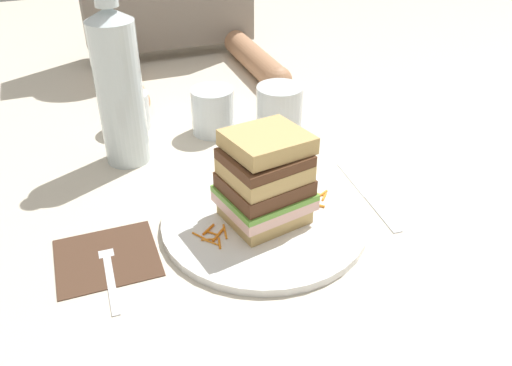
{
  "coord_description": "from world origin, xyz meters",
  "views": [
    {
      "loc": [
        -0.24,
        -0.58,
        0.47
      ],
      "look_at": [
        -0.01,
        0.03,
        0.05
      ],
      "focal_mm": 37.51,
      "sensor_mm": 36.0,
      "label": 1
    }
  ],
  "objects_px": {
    "sandwich": "(264,179)",
    "empty_tumbler_0": "(213,111)",
    "main_plate": "(263,220)",
    "fork": "(108,266)",
    "napkin_dark": "(107,257)",
    "juice_glass": "(279,116)",
    "water_bottle": "(119,86)",
    "empty_tumbler_1": "(131,111)",
    "knife": "(369,197)"
  },
  "relations": [
    {
      "from": "napkin_dark",
      "to": "sandwich",
      "type": "bearing_deg",
      "value": -0.73
    },
    {
      "from": "napkin_dark",
      "to": "juice_glass",
      "type": "distance_m",
      "value": 0.42
    },
    {
      "from": "napkin_dark",
      "to": "empty_tumbler_0",
      "type": "distance_m",
      "value": 0.39
    },
    {
      "from": "sandwich",
      "to": "fork",
      "type": "distance_m",
      "value": 0.24
    },
    {
      "from": "water_bottle",
      "to": "empty_tumbler_0",
      "type": "height_order",
      "value": "water_bottle"
    },
    {
      "from": "empty_tumbler_1",
      "to": "sandwich",
      "type": "bearing_deg",
      "value": -71.77
    },
    {
      "from": "sandwich",
      "to": "fork",
      "type": "height_order",
      "value": "sandwich"
    },
    {
      "from": "water_bottle",
      "to": "napkin_dark",
      "type": "bearing_deg",
      "value": -106.24
    },
    {
      "from": "fork",
      "to": "napkin_dark",
      "type": "bearing_deg",
      "value": 87.99
    },
    {
      "from": "fork",
      "to": "empty_tumbler_1",
      "type": "distance_m",
      "value": 0.41
    },
    {
      "from": "main_plate",
      "to": "empty_tumbler_0",
      "type": "distance_m",
      "value": 0.31
    },
    {
      "from": "napkin_dark",
      "to": "fork",
      "type": "height_order",
      "value": "fork"
    },
    {
      "from": "empty_tumbler_0",
      "to": "knife",
      "type": "bearing_deg",
      "value": -61.88
    },
    {
      "from": "fork",
      "to": "empty_tumbler_0",
      "type": "xyz_separation_m",
      "value": [
        0.24,
        0.32,
        0.04
      ]
    },
    {
      "from": "napkin_dark",
      "to": "empty_tumbler_1",
      "type": "xyz_separation_m",
      "value": [
        0.1,
        0.37,
        0.03
      ]
    },
    {
      "from": "empty_tumbler_0",
      "to": "empty_tumbler_1",
      "type": "relative_size",
      "value": 1.2
    },
    {
      "from": "sandwich",
      "to": "empty_tumbler_0",
      "type": "height_order",
      "value": "sandwich"
    },
    {
      "from": "napkin_dark",
      "to": "water_bottle",
      "type": "relative_size",
      "value": 0.45
    },
    {
      "from": "fork",
      "to": "water_bottle",
      "type": "relative_size",
      "value": 0.56
    },
    {
      "from": "fork",
      "to": "empty_tumbler_0",
      "type": "relative_size",
      "value": 1.92
    },
    {
      "from": "juice_glass",
      "to": "empty_tumbler_1",
      "type": "relative_size",
      "value": 1.44
    },
    {
      "from": "juice_glass",
      "to": "fork",
      "type": "bearing_deg",
      "value": -144.22
    },
    {
      "from": "fork",
      "to": "empty_tumbler_0",
      "type": "bearing_deg",
      "value": 52.96
    },
    {
      "from": "juice_glass",
      "to": "empty_tumbler_0",
      "type": "relative_size",
      "value": 1.2
    },
    {
      "from": "fork",
      "to": "empty_tumbler_1",
      "type": "relative_size",
      "value": 2.3
    },
    {
      "from": "juice_glass",
      "to": "empty_tumbler_1",
      "type": "height_order",
      "value": "juice_glass"
    },
    {
      "from": "knife",
      "to": "main_plate",
      "type": "bearing_deg",
      "value": -179.11
    },
    {
      "from": "knife",
      "to": "empty_tumbler_0",
      "type": "height_order",
      "value": "empty_tumbler_0"
    },
    {
      "from": "sandwich",
      "to": "juice_glass",
      "type": "bearing_deg",
      "value": 62.07
    },
    {
      "from": "main_plate",
      "to": "fork",
      "type": "xyz_separation_m",
      "value": [
        -0.23,
        -0.02,
        -0.0
      ]
    },
    {
      "from": "main_plate",
      "to": "sandwich",
      "type": "bearing_deg",
      "value": 60.88
    },
    {
      "from": "main_plate",
      "to": "sandwich",
      "type": "relative_size",
      "value": 2.2
    },
    {
      "from": "napkin_dark",
      "to": "empty_tumbler_0",
      "type": "xyz_separation_m",
      "value": [
        0.24,
        0.3,
        0.04
      ]
    },
    {
      "from": "napkin_dark",
      "to": "water_bottle",
      "type": "distance_m",
      "value": 0.3
    },
    {
      "from": "main_plate",
      "to": "napkin_dark",
      "type": "bearing_deg",
      "value": 179.09
    },
    {
      "from": "sandwich",
      "to": "empty_tumbler_0",
      "type": "distance_m",
      "value": 0.31
    },
    {
      "from": "sandwich",
      "to": "empty_tumbler_1",
      "type": "xyz_separation_m",
      "value": [
        -0.12,
        0.38,
        -0.04
      ]
    },
    {
      "from": "main_plate",
      "to": "knife",
      "type": "height_order",
      "value": "main_plate"
    },
    {
      "from": "napkin_dark",
      "to": "empty_tumbler_0",
      "type": "height_order",
      "value": "empty_tumbler_0"
    },
    {
      "from": "water_bottle",
      "to": "empty_tumbler_0",
      "type": "relative_size",
      "value": 3.4
    },
    {
      "from": "sandwich",
      "to": "water_bottle",
      "type": "relative_size",
      "value": 0.46
    },
    {
      "from": "juice_glass",
      "to": "empty_tumbler_0",
      "type": "bearing_deg",
      "value": 145.73
    },
    {
      "from": "empty_tumbler_1",
      "to": "main_plate",
      "type": "bearing_deg",
      "value": -71.85
    },
    {
      "from": "fork",
      "to": "knife",
      "type": "bearing_deg",
      "value": 3.04
    },
    {
      "from": "main_plate",
      "to": "empty_tumbler_0",
      "type": "bearing_deg",
      "value": 86.55
    },
    {
      "from": "water_bottle",
      "to": "juice_glass",
      "type": "bearing_deg",
      "value": -5.37
    },
    {
      "from": "napkin_dark",
      "to": "juice_glass",
      "type": "bearing_deg",
      "value": 33.36
    },
    {
      "from": "sandwich",
      "to": "water_bottle",
      "type": "height_order",
      "value": "water_bottle"
    },
    {
      "from": "sandwich",
      "to": "knife",
      "type": "relative_size",
      "value": 0.67
    },
    {
      "from": "napkin_dark",
      "to": "knife",
      "type": "distance_m",
      "value": 0.4
    }
  ]
}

